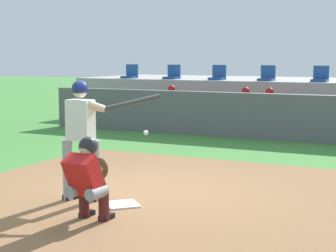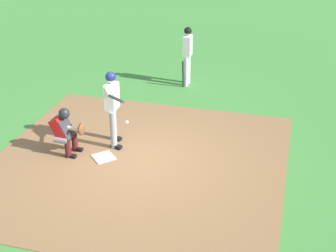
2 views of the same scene
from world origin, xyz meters
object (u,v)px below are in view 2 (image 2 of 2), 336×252
at_px(batter_at_plate, 112,104).
at_px(on_deck_batter, 187,52).
at_px(catcher_crouched, 66,129).
at_px(home_plate, 104,157).

distance_m(batter_at_plate, on_deck_batter, 4.28).
xyz_separation_m(batter_at_plate, on_deck_batter, (-4.21, 0.76, -0.02)).
xyz_separation_m(catcher_crouched, on_deck_batter, (-4.89, 1.62, 0.41)).
bearing_deg(on_deck_batter, catcher_crouched, -18.37).
distance_m(home_plate, batter_at_plate, 1.22).
xyz_separation_m(batter_at_plate, catcher_crouched, (0.68, -0.86, -0.43)).
bearing_deg(batter_at_plate, catcher_crouched, -51.81).
bearing_deg(batter_at_plate, home_plate, -0.45).
bearing_deg(home_plate, on_deck_batter, 171.05).
height_order(home_plate, batter_at_plate, batter_at_plate).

